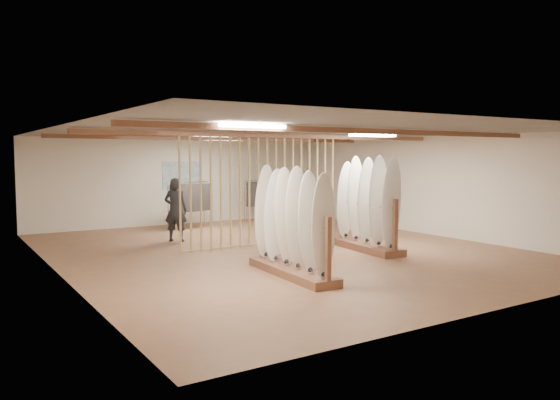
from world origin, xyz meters
TOP-DOWN VIEW (x-y plane):
  - floor at (0.00, 0.00)m, footprint 12.00×12.00m
  - ceiling at (0.00, 0.00)m, footprint 12.00×12.00m
  - wall_back at (0.00, 6.00)m, footprint 12.00×0.00m
  - wall_front at (0.00, -6.00)m, footprint 12.00×0.00m
  - wall_left at (-5.00, 0.00)m, footprint 0.00×12.00m
  - wall_right at (5.00, 0.00)m, footprint 0.00×12.00m
  - ceiling_slats at (0.00, 0.00)m, footprint 9.50×6.12m
  - light_panels at (0.00, 0.00)m, footprint 1.20×0.35m
  - bamboo_partition at (0.00, 0.80)m, footprint 4.45×0.05m
  - poster at (0.00, 5.98)m, footprint 1.40×0.03m
  - rack_left at (-1.31, -2.48)m, footprint 0.75×2.59m
  - rack_right at (1.73, -1.14)m, footprint 0.87×2.34m
  - clothing_rack_a at (-0.32, 4.62)m, footprint 1.35×0.66m
  - clothing_rack_b at (2.52, 4.90)m, footprint 1.31×0.76m
  - shopper_a at (-1.62, 2.55)m, footprint 0.83×0.81m
  - shopper_b at (1.41, 2.78)m, footprint 1.16×1.00m

SIDE VIEW (x-z plane):
  - floor at x=0.00m, z-range 0.00..0.00m
  - rack_left at x=-1.31m, z-range -0.33..1.74m
  - rack_right at x=1.73m, z-range -0.35..1.83m
  - shopper_a at x=-1.62m, z-range 0.00..1.90m
  - clothing_rack_b at x=2.52m, z-range 0.22..1.69m
  - clothing_rack_a at x=-0.32m, z-range 0.22..1.70m
  - shopper_b at x=1.41m, z-range 0.00..2.08m
  - bamboo_partition at x=0.00m, z-range 0.01..2.79m
  - wall_back at x=0.00m, z-range -4.60..7.40m
  - wall_front at x=0.00m, z-range -4.60..7.40m
  - wall_left at x=-5.00m, z-range -4.60..7.40m
  - wall_right at x=5.00m, z-range -4.60..7.40m
  - poster at x=0.00m, z-range 1.15..2.05m
  - ceiling_slats at x=0.00m, z-range 2.67..2.77m
  - light_panels at x=0.00m, z-range 2.71..2.77m
  - ceiling at x=0.00m, z-range 2.80..2.80m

